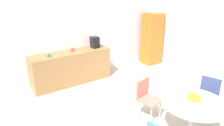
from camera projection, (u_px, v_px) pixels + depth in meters
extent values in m
plane|color=beige|center=(149.00, 124.00, 4.04)|extent=(6.00, 6.00, 0.00)
cube|color=silver|center=(78.00, 33.00, 5.91)|extent=(6.00, 0.10, 2.60)
cube|color=#9E7042|center=(72.00, 67.00, 5.70)|extent=(2.19, 0.60, 0.90)
cube|color=orange|center=(152.00, 39.00, 7.07)|extent=(0.60, 0.50, 1.75)
cylinder|color=silver|center=(191.00, 120.00, 3.51)|extent=(0.08, 0.08, 0.72)
cylinder|color=white|center=(194.00, 103.00, 3.39)|extent=(1.07, 1.07, 0.03)
cylinder|color=silver|center=(210.00, 114.00, 3.98)|extent=(0.02, 0.02, 0.42)
cylinder|color=silver|center=(194.00, 109.00, 4.17)|extent=(0.02, 0.02, 0.42)
cylinder|color=silver|center=(215.00, 107.00, 4.21)|extent=(0.02, 0.02, 0.42)
cylinder|color=silver|center=(199.00, 102.00, 4.40)|extent=(0.02, 0.02, 0.42)
cube|color=#384772|center=(206.00, 98.00, 4.12)|extent=(0.52, 0.52, 0.03)
cube|color=#384772|center=(210.00, 86.00, 4.18)|extent=(0.14, 0.37, 0.38)
cylinder|color=silver|center=(160.00, 110.00, 4.14)|extent=(0.02, 0.02, 0.42)
cylinder|color=silver|center=(151.00, 116.00, 3.93)|extent=(0.02, 0.02, 0.42)
cylinder|color=silver|center=(147.00, 104.00, 4.35)|extent=(0.02, 0.02, 0.42)
cylinder|color=silver|center=(138.00, 110.00, 4.14)|extent=(0.02, 0.02, 0.42)
cube|color=#DB7260|center=(150.00, 100.00, 4.06)|extent=(0.49, 0.49, 0.03)
cube|color=#DB7260|center=(143.00, 88.00, 4.11)|extent=(0.38, 0.11, 0.38)
cylinder|color=gold|center=(194.00, 98.00, 3.45)|extent=(0.24, 0.24, 0.07)
sphere|color=yellow|center=(194.00, 96.00, 3.43)|extent=(0.07, 0.07, 0.07)
sphere|color=orange|center=(197.00, 97.00, 3.39)|extent=(0.07, 0.07, 0.07)
sphere|color=yellow|center=(196.00, 96.00, 3.43)|extent=(0.07, 0.07, 0.07)
sphere|color=yellow|center=(192.00, 95.00, 3.44)|extent=(0.07, 0.07, 0.07)
cylinder|color=#D84C4C|center=(94.00, 46.00, 5.92)|extent=(0.08, 0.08, 0.09)
torus|color=#D84C4C|center=(96.00, 46.00, 5.95)|extent=(0.06, 0.01, 0.06)
cylinder|color=#D84C4C|center=(72.00, 50.00, 5.58)|extent=(0.08, 0.08, 0.09)
torus|color=#D84C4C|center=(74.00, 49.00, 5.61)|extent=(0.06, 0.01, 0.06)
cylinder|color=#338C59|center=(48.00, 55.00, 5.11)|extent=(0.08, 0.08, 0.09)
torus|color=#338C59|center=(51.00, 55.00, 5.14)|extent=(0.06, 0.01, 0.06)
cube|color=black|center=(95.00, 42.00, 5.90)|extent=(0.20, 0.24, 0.32)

